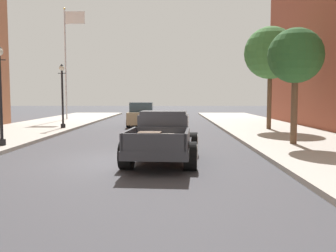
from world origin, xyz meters
TOP-DOWN VIEW (x-y plane):
  - ground_plane at (0.00, 0.00)m, footprint 140.00×140.00m
  - hotrod_truck_gunmetal at (1.19, 0.25)m, footprint 2.41×5.03m
  - car_background_tan at (-0.65, 13.92)m, footprint 1.94×4.33m
  - street_lamp_near at (-5.16, 2.62)m, footprint 0.50×0.32m
  - street_lamp_far at (-5.17, 10.67)m, footprint 0.50×0.32m
  - flagpole at (-7.15, 19.09)m, footprint 1.74×0.16m
  - street_tree_nearest at (6.34, 3.26)m, footprint 2.18×2.18m
  - street_tree_second at (7.15, 10.14)m, footprint 3.02×3.02m

SIDE VIEW (x-z plane):
  - ground_plane at x=0.00m, z-range 0.00..0.00m
  - hotrod_truck_gunmetal at x=1.19m, z-range -0.04..1.54m
  - car_background_tan at x=-0.65m, z-range -0.06..1.59m
  - street_lamp_near at x=-5.16m, z-range 0.46..4.31m
  - street_lamp_far at x=-5.17m, z-range 0.46..4.31m
  - street_tree_nearest at x=6.34m, z-range 1.32..5.92m
  - street_tree_second at x=7.15m, z-range 1.58..7.52m
  - flagpole at x=-7.15m, z-range 1.19..10.35m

